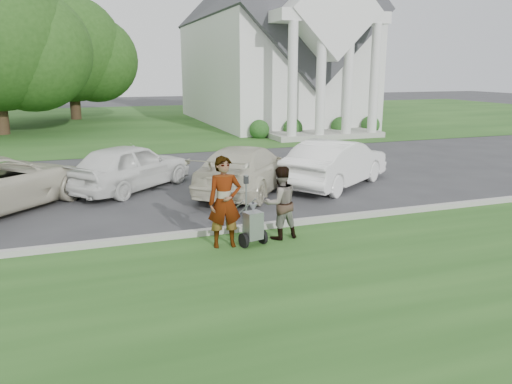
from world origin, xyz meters
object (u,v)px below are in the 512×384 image
person_left (225,203)px  car_d (336,163)px  car_b (130,166)px  car_c (246,169)px  striping_cart (253,226)px  parking_meter_near (246,197)px  church (271,35)px  person_right (280,203)px  tree_back (71,54)px

person_left → car_d: size_ratio=0.42×
car_b → car_d: bearing=-146.6°
car_c → striping_cart: bearing=111.0°
car_b → car_d: 6.54m
striping_cart → person_left: (-0.58, 0.14, 0.53)m
car_c → car_d: 3.01m
parking_meter_near → person_left: bearing=-137.4°
church → car_b: bearing=-123.1°
person_left → person_right: person_left is taller
person_left → car_b: 6.14m
striping_cart → car_d: bearing=32.3°
tree_back → car_d: (7.96, -25.99, -3.97)m
tree_back → church: bearing=-27.8°
car_c → car_d: bearing=-146.2°
parking_meter_near → car_c: size_ratio=0.28×
person_left → car_b: (-1.38, 5.98, -0.23)m
person_left → car_c: size_ratio=0.39×
tree_back → car_d: size_ratio=2.10×
car_c → tree_back: bearing=-41.6°
person_left → parking_meter_near: 0.93m
person_right → tree_back: bearing=-88.0°
person_right → car_b: (-2.68, 5.87, -0.07)m
church → person_left: size_ratio=12.39×
person_left → parking_meter_near: (0.68, 0.63, -0.09)m
tree_back → person_left: 30.68m
tree_back → parking_meter_near: tree_back is taller
person_left → car_b: bearing=109.4°
parking_meter_near → car_b: car_b is taller
car_d → person_right: bearing=104.0°
church → striping_cart: bearing=-111.8°
person_left → parking_meter_near: size_ratio=1.39×
car_c → person_left: bearing=104.0°
car_c → church: bearing=-75.6°
church → car_b: size_ratio=5.53×
person_right → car_d: person_right is taller
tree_back → person_left: (3.01, -30.30, -3.75)m
striping_cart → person_right: person_right is taller
car_c → parking_meter_near: bearing=109.3°
person_right → parking_meter_near: 0.81m
tree_back → striping_cart: bearing=-83.3°
striping_cart → car_c: car_c is taller
church → parking_meter_near: bearing=-112.2°
person_right → car_b: bearing=-71.7°
striping_cart → person_left: person_left is taller
parking_meter_near → church: bearing=67.8°
parking_meter_near → car_d: size_ratio=0.30×
car_b → car_d: size_ratio=0.95×
church → striping_cart: (-9.43, -23.56, -5.50)m
church → car_c: size_ratio=4.86×
church → person_right: 25.41m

